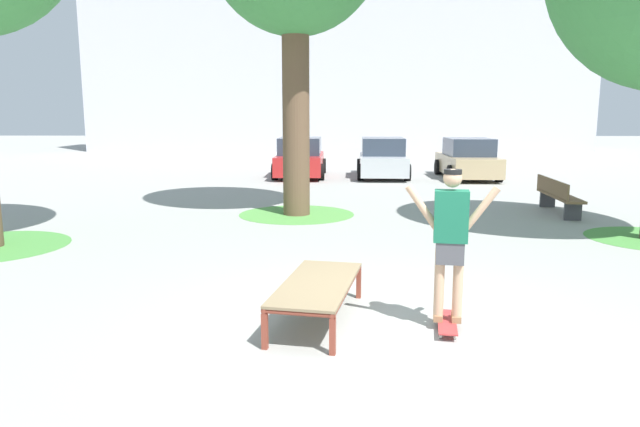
{
  "coord_description": "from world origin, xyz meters",
  "views": [
    {
      "loc": [
        -0.53,
        -6.21,
        2.35
      ],
      "look_at": [
        -0.69,
        1.65,
        1.0
      ],
      "focal_mm": 32.26,
      "sensor_mm": 36.0,
      "label": 1
    }
  ],
  "objects_px": {
    "park_bench": "(558,195)",
    "car_silver": "(382,159)",
    "skate_box": "(317,286)",
    "skateboard": "(447,322)",
    "skater": "(450,235)",
    "car_red": "(300,159)",
    "car_tan": "(467,160)"
  },
  "relations": [
    {
      "from": "car_red",
      "to": "park_bench",
      "type": "relative_size",
      "value": 1.74
    },
    {
      "from": "park_bench",
      "to": "car_tan",
      "type": "bearing_deg",
      "value": 92.55
    },
    {
      "from": "skate_box",
      "to": "car_tan",
      "type": "bearing_deg",
      "value": 71.0
    },
    {
      "from": "car_red",
      "to": "car_tan",
      "type": "bearing_deg",
      "value": -4.29
    },
    {
      "from": "skate_box",
      "to": "park_bench",
      "type": "height_order",
      "value": "park_bench"
    },
    {
      "from": "car_red",
      "to": "park_bench",
      "type": "bearing_deg",
      "value": -51.29
    },
    {
      "from": "car_silver",
      "to": "park_bench",
      "type": "distance_m",
      "value": 8.92
    },
    {
      "from": "car_silver",
      "to": "car_tan",
      "type": "xyz_separation_m",
      "value": [
        3.16,
        -0.36,
        0.0
      ]
    },
    {
      "from": "skate_box",
      "to": "car_silver",
      "type": "relative_size",
      "value": 0.47
    },
    {
      "from": "skateboard",
      "to": "park_bench",
      "type": "height_order",
      "value": "park_bench"
    },
    {
      "from": "skate_box",
      "to": "skateboard",
      "type": "xyz_separation_m",
      "value": [
        1.45,
        -0.25,
        -0.34
      ]
    },
    {
      "from": "skater",
      "to": "car_tan",
      "type": "relative_size",
      "value": 0.4
    },
    {
      "from": "skate_box",
      "to": "park_bench",
      "type": "relative_size",
      "value": 0.83
    },
    {
      "from": "skate_box",
      "to": "car_silver",
      "type": "xyz_separation_m",
      "value": [
        2.12,
        15.67,
        0.28
      ]
    },
    {
      "from": "park_bench",
      "to": "car_silver",
      "type": "bearing_deg",
      "value": 113.17
    },
    {
      "from": "skater",
      "to": "park_bench",
      "type": "distance_m",
      "value": 8.81
    },
    {
      "from": "skater",
      "to": "car_silver",
      "type": "height_order",
      "value": "skater"
    },
    {
      "from": "skateboard",
      "to": "car_tan",
      "type": "height_order",
      "value": "car_tan"
    },
    {
      "from": "skateboard",
      "to": "car_red",
      "type": "bearing_deg",
      "value": 98.8
    },
    {
      "from": "car_red",
      "to": "park_bench",
      "type": "height_order",
      "value": "car_red"
    },
    {
      "from": "skater",
      "to": "car_silver",
      "type": "distance_m",
      "value": 15.94
    },
    {
      "from": "car_silver",
      "to": "car_tan",
      "type": "height_order",
      "value": "same"
    },
    {
      "from": "skateboard",
      "to": "car_silver",
      "type": "distance_m",
      "value": 15.95
    },
    {
      "from": "car_tan",
      "to": "park_bench",
      "type": "xyz_separation_m",
      "value": [
        0.35,
        -7.84,
        -0.24
      ]
    },
    {
      "from": "skater",
      "to": "car_red",
      "type": "relative_size",
      "value": 0.4
    },
    {
      "from": "skate_box",
      "to": "car_tan",
      "type": "relative_size",
      "value": 0.48
    },
    {
      "from": "car_silver",
      "to": "skate_box",
      "type": "bearing_deg",
      "value": -97.69
    },
    {
      "from": "car_silver",
      "to": "car_red",
      "type": "bearing_deg",
      "value": 177.88
    },
    {
      "from": "skate_box",
      "to": "skateboard",
      "type": "height_order",
      "value": "skate_box"
    },
    {
      "from": "skateboard",
      "to": "car_silver",
      "type": "xyz_separation_m",
      "value": [
        0.67,
        15.92,
        0.61
      ]
    },
    {
      "from": "skate_box",
      "to": "park_bench",
      "type": "bearing_deg",
      "value": 53.06
    },
    {
      "from": "skate_box",
      "to": "car_tan",
      "type": "distance_m",
      "value": 16.2
    }
  ]
}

